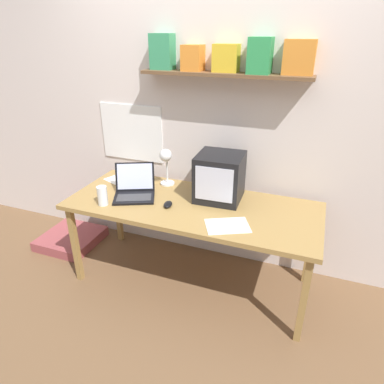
% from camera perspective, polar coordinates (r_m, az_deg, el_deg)
% --- Properties ---
extents(ground_plane, '(12.00, 12.00, 0.00)m').
position_cam_1_polar(ground_plane, '(2.98, 0.00, -14.33)').
color(ground_plane, brown).
extents(back_wall, '(5.60, 0.24, 2.60)m').
position_cam_1_polar(back_wall, '(2.80, 3.60, 13.19)').
color(back_wall, silver).
rests_on(back_wall, ground_plane).
extents(corner_desk, '(1.90, 0.77, 0.72)m').
position_cam_1_polar(corner_desk, '(2.60, 0.00, -3.03)').
color(corner_desk, '#9F7B42').
rests_on(corner_desk, ground_plane).
extents(crt_monitor, '(0.35, 0.35, 0.36)m').
position_cam_1_polar(crt_monitor, '(2.60, 4.63, 2.49)').
color(crt_monitor, black).
rests_on(crt_monitor, corner_desk).
extents(laptop, '(0.41, 0.41, 0.23)m').
position_cam_1_polar(laptop, '(2.73, -9.55, 0.64)').
color(laptop, black).
rests_on(laptop, corner_desk).
extents(desk_lamp, '(0.13, 0.17, 0.33)m').
position_cam_1_polar(desk_lamp, '(2.79, -4.35, 5.25)').
color(desk_lamp, white).
rests_on(desk_lamp, corner_desk).
extents(juice_glass, '(0.07, 0.07, 0.15)m').
position_cam_1_polar(juice_glass, '(2.63, -14.69, -0.75)').
color(juice_glass, white).
rests_on(juice_glass, corner_desk).
extents(computer_mouse, '(0.08, 0.11, 0.03)m').
position_cam_1_polar(computer_mouse, '(2.55, -4.02, -2.06)').
color(computer_mouse, black).
rests_on(computer_mouse, corner_desk).
extents(loose_paper_near_monitor, '(0.35, 0.31, 0.00)m').
position_cam_1_polar(loose_paper_near_monitor, '(2.31, 5.93, -5.61)').
color(loose_paper_near_monitor, white).
rests_on(loose_paper_near_monitor, corner_desk).
extents(open_notebook, '(0.32, 0.29, 0.00)m').
position_cam_1_polar(open_notebook, '(3.05, -11.60, 2.00)').
color(open_notebook, white).
rests_on(open_notebook, corner_desk).
extents(floor_cushion, '(0.52, 0.52, 0.09)m').
position_cam_1_polar(floor_cushion, '(3.60, -19.49, -7.33)').
color(floor_cushion, '#984649').
rests_on(floor_cushion, ground_plane).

